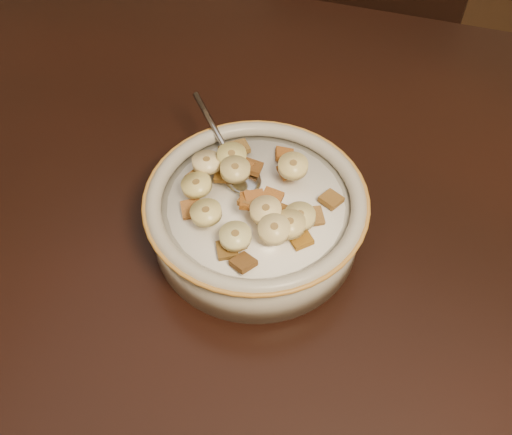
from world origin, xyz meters
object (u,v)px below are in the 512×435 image
(spoon, at_px, (241,178))
(table, at_px, (193,205))
(chair, at_px, (337,83))
(cereal_bowl, at_px, (256,219))

(spoon, bearing_deg, table, -49.90)
(chair, bearing_deg, cereal_bowl, -81.12)
(chair, relative_size, spoon, 18.22)
(table, xyz_separation_m, cereal_bowl, (0.09, -0.03, 0.05))
(chair, relative_size, cereal_bowl, 4.37)
(spoon, bearing_deg, chair, -134.28)
(cereal_bowl, distance_m, spoon, 0.05)
(table, bearing_deg, cereal_bowl, -20.87)
(chair, xyz_separation_m, spoon, (0.01, -0.59, 0.32))
(cereal_bowl, relative_size, spoon, 4.17)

